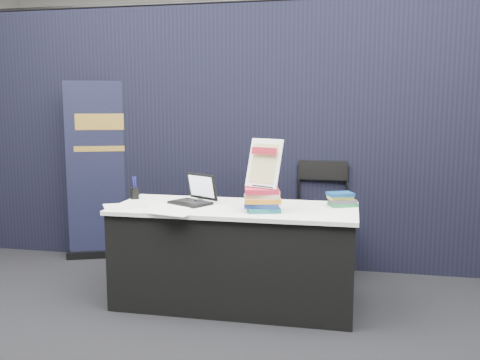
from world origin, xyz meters
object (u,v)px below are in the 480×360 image
info_sign (264,164)px  book_stack_tall (263,200)px  pullup_banner (103,181)px  laptop (192,196)px  book_stack_short (342,199)px  stacking_chair (321,213)px  display_table (235,255)px

info_sign → book_stack_tall: bearing=-65.1°
info_sign → pullup_banner: pullup_banner is taller
laptop → book_stack_short: laptop is taller
laptop → book_stack_tall: 0.62m
pullup_banner → stacking_chair: pullup_banner is taller
laptop → book_stack_short: bearing=35.8°
laptop → stacking_chair: size_ratio=0.36×
laptop → pullup_banner: bearing=172.4°
display_table → info_sign: size_ratio=5.00×
book_stack_short → laptop: bearing=-173.8°
book_stack_short → stacking_chair: bearing=106.5°
laptop → info_sign: size_ratio=1.01×
display_table → book_stack_tall: book_stack_tall is taller
book_stack_short → info_sign: 0.67m
info_sign → stacking_chair: bearing=93.5°
pullup_banner → display_table: bearing=-53.4°
laptop → book_stack_short: 1.13m
laptop → info_sign: info_sign is taller
laptop → info_sign: (0.59, -0.15, 0.28)m
laptop → stacking_chair: stacking_chair is taller
book_stack_tall → stacking_chair: size_ratio=0.27×
book_stack_tall → display_table: bearing=151.5°
laptop → info_sign: bearing=15.0°
pullup_banner → stacking_chair: size_ratio=1.72×
book_stack_tall → info_sign: bearing=90.0°
info_sign → pullup_banner: 2.07m
display_table → pullup_banner: (-1.53, 0.95, 0.39)m
laptop → pullup_banner: size_ratio=0.21×
pullup_banner → stacking_chair: (2.11, -0.14, -0.21)m
book_stack_tall → laptop: bearing=162.6°
book_stack_short → book_stack_tall: bearing=-150.5°
info_sign → pullup_banner: (-1.76, 1.04, -0.32)m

